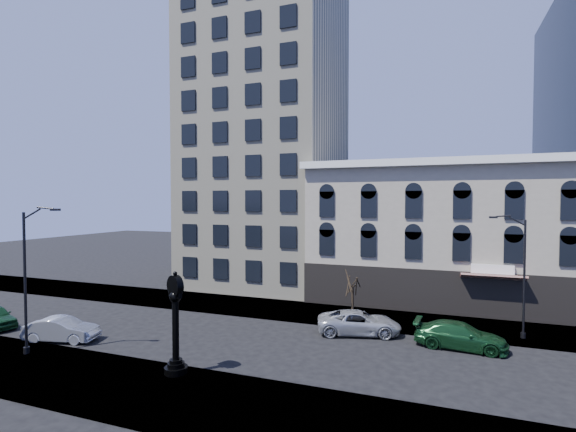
% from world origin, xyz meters
% --- Properties ---
extents(ground, '(160.00, 160.00, 0.00)m').
position_xyz_m(ground, '(0.00, 0.00, 0.00)').
color(ground, black).
rests_on(ground, ground).
extents(sidewalk_far, '(160.00, 6.00, 0.12)m').
position_xyz_m(sidewalk_far, '(0.00, 8.00, 0.06)').
color(sidewalk_far, gray).
rests_on(sidewalk_far, ground).
extents(sidewalk_near, '(160.00, 6.00, 0.12)m').
position_xyz_m(sidewalk_near, '(0.00, -8.00, 0.06)').
color(sidewalk_near, gray).
rests_on(sidewalk_near, ground).
extents(cream_tower, '(15.90, 15.40, 42.50)m').
position_xyz_m(cream_tower, '(-6.11, 18.88, 19.32)').
color(cream_tower, beige).
rests_on(cream_tower, ground).
extents(victorian_row, '(22.60, 11.19, 12.50)m').
position_xyz_m(victorian_row, '(12.00, 15.89, 6.00)').
color(victorian_row, '#A59C88').
rests_on(victorian_row, ground).
extents(street_clock, '(1.21, 1.21, 5.32)m').
position_xyz_m(street_clock, '(-0.50, -6.00, 2.52)').
color(street_clock, black).
rests_on(street_clock, sidewalk_near).
extents(street_lamp_near, '(2.21, 0.91, 8.79)m').
position_xyz_m(street_lamp_near, '(-9.78, -6.53, 6.75)').
color(street_lamp_near, black).
rests_on(street_lamp_near, sidewalk_near).
extents(street_lamp_far, '(2.12, 0.40, 8.20)m').
position_xyz_m(street_lamp_far, '(16.84, 6.55, 6.31)').
color(street_lamp_far, black).
rests_on(street_lamp_far, sidewalk_far).
extents(bare_tree_far, '(2.24, 2.24, 3.85)m').
position_xyz_m(bare_tree_far, '(5.95, 7.76, 3.02)').
color(bare_tree_far, black).
rests_on(bare_tree_far, sidewalk_far).
extents(car_near_b, '(4.86, 2.78, 1.51)m').
position_xyz_m(car_near_b, '(-10.63, -4.11, 0.76)').
color(car_near_b, '#A5A8AD').
rests_on(car_near_b, ground).
extents(car_far_a, '(6.09, 3.94, 1.56)m').
position_xyz_m(car_far_a, '(7.14, 4.08, 0.78)').
color(car_far_a, '#A5A8AD').
rests_on(car_far_a, ground).
extents(car_far_b, '(5.57, 2.60, 1.57)m').
position_xyz_m(car_far_b, '(13.51, 3.49, 0.79)').
color(car_far_b, '#143F1E').
rests_on(car_far_b, ground).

